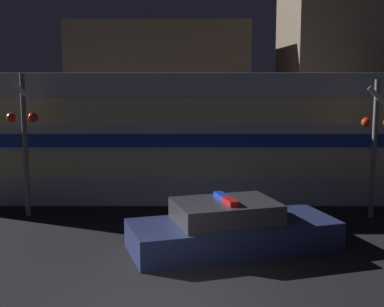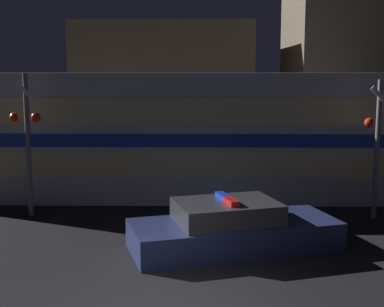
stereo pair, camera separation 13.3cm
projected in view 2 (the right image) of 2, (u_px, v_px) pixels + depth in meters
train at (162, 135)px, 17.43m from camera, size 14.82×3.02×4.01m
police_car at (232, 229)px, 12.28m from camera, size 5.07×3.16×1.25m
crossing_signal_near at (378, 140)px, 14.55m from camera, size 0.86×0.35×3.84m
crossing_signal_far at (27, 135)px, 14.82m from camera, size 0.86×0.35×4.02m
building_left at (166, 92)px, 25.43m from camera, size 7.76×6.67×6.17m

